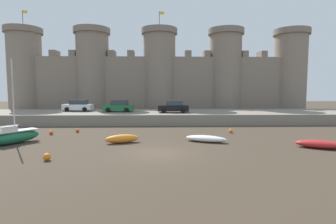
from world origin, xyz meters
The scene contains 14 objects.
ground_plane centered at (0.00, 0.00, 0.00)m, with size 160.00×160.00×0.00m, color #423528.
quay_road centered at (0.00, 18.60, 0.68)m, with size 59.56×10.00×1.36m, color gray.
castle centered at (0.00, 29.17, 6.81)m, with size 53.90×6.34×18.20m.
rowboat_midflat_centre centered at (4.06, 3.82, 0.30)m, with size 3.71×2.41×0.56m.
rowboat_foreground_left centered at (-3.08, 3.59, 0.38)m, with size 2.98×1.79×0.72m.
sailboat_foreground_centre centered at (-12.11, 3.44, 0.65)m, with size 3.55×4.44×6.98m.
rowboat_foreground_right centered at (12.31, 1.13, 0.33)m, with size 3.52×2.53×0.63m.
mooring_buoy_mid_mud centered at (-7.05, -1.79, 0.24)m, with size 0.47×0.47×0.47m, color orange.
mooring_buoy_near_channel centered at (7.43, 8.33, 0.21)m, with size 0.42×0.42×0.42m, color orange.
mooring_buoy_near_shore centered at (-8.56, 9.14, 0.19)m, with size 0.38×0.38×0.38m, color #E04C1E.
mooring_buoy_off_centre centered at (-10.73, 7.78, 0.20)m, with size 0.40×0.40×0.40m, color #E04C1E.
car_quay_centre_east centered at (-11.71, 19.71, 2.14)m, with size 4.19×2.06×1.62m.
car_quay_west centered at (1.94, 17.14, 2.14)m, with size 4.19×2.06×1.62m.
car_quay_centre_west centered at (-5.66, 18.35, 2.14)m, with size 4.19×2.06×1.62m.
Camera 1 is at (0.16, -18.26, 4.51)m, focal length 28.00 mm.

